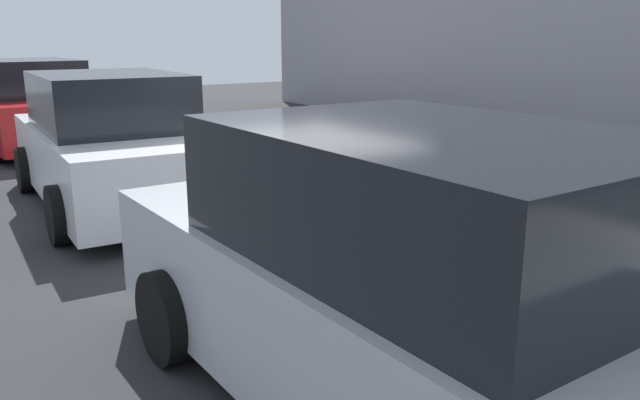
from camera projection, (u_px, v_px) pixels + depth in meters
ground_plane at (294, 212)px, 7.99m from camera, size 40.00×40.00×0.00m
sidewalk_curb at (440, 182)px, 9.33m from camera, size 18.00×5.00×0.14m
suitcase_maroon_0 at (588, 252)px, 5.14m from camera, size 0.48×0.25×0.91m
suitcase_teal_1 at (536, 228)px, 5.57m from camera, size 0.36×0.20×0.98m
suitcase_black_2 at (484, 219)px, 5.91m from camera, size 0.40×0.23×1.05m
suitcase_navy_3 at (447, 207)px, 6.38m from camera, size 0.43×0.24×0.76m
suitcase_red_4 at (414, 191)px, 6.89m from camera, size 0.51×0.24×1.09m
suitcase_olive_5 at (368, 191)px, 7.34m from camera, size 0.52×0.27×0.85m
suitcase_silver_6 at (341, 180)px, 7.84m from camera, size 0.46×0.24×0.63m
suitcase_maroon_7 at (317, 172)px, 8.31m from camera, size 0.44×0.27×0.63m
suitcase_teal_8 at (294, 164)px, 8.78m from camera, size 0.50×0.25×0.87m
fire_hydrant at (259, 148)px, 9.50m from camera, size 0.39×0.21×0.73m
bollard_post at (227, 145)px, 10.03m from camera, size 0.16×0.16×0.67m
parked_car_silver_0 at (430, 290)px, 3.52m from camera, size 4.78×2.16×1.69m
parked_car_white_1 at (112, 145)px, 8.17m from camera, size 4.46×2.20×1.69m
parked_car_red_2 at (30, 107)px, 12.45m from camera, size 4.38×2.24×1.69m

